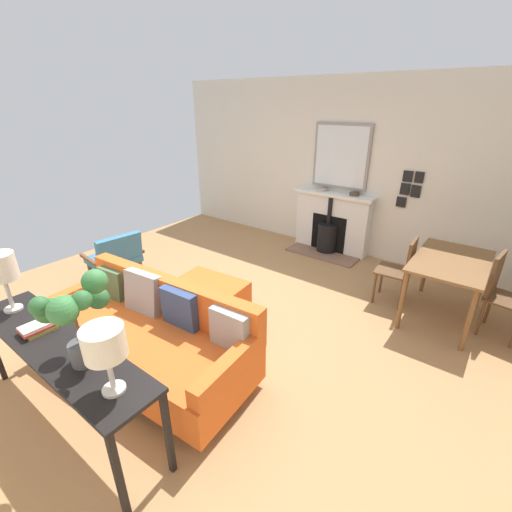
% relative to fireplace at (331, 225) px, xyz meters
% --- Properties ---
extents(ground_plane, '(5.81, 6.31, 0.01)m').
position_rel_fireplace_xyz_m(ground_plane, '(2.68, -0.13, -0.46)').
color(ground_plane, '#A87A4C').
extents(wall_left, '(0.12, 6.31, 2.73)m').
position_rel_fireplace_xyz_m(wall_left, '(-0.22, -0.13, 0.92)').
color(wall_left, beige).
rests_on(wall_left, ground).
extents(fireplace, '(0.64, 1.33, 1.00)m').
position_rel_fireplace_xyz_m(fireplace, '(0.00, 0.00, 0.00)').
color(fireplace, brown).
rests_on(fireplace, ground).
extents(mirror_over_mantel, '(0.04, 0.93, 1.00)m').
position_rel_fireplace_xyz_m(mirror_over_mantel, '(-0.13, 0.00, 1.11)').
color(mirror_over_mantel, gray).
extents(mantel_bowl_near, '(0.17, 0.17, 0.04)m').
position_rel_fireplace_xyz_m(mantel_bowl_near, '(-0.04, -0.22, 0.58)').
color(mantel_bowl_near, '#9E9384').
rests_on(mantel_bowl_near, fireplace).
extents(mantel_bowl_far, '(0.16, 0.16, 0.05)m').
position_rel_fireplace_xyz_m(mantel_bowl_far, '(-0.04, 0.33, 0.58)').
color(mantel_bowl_far, '#47382D').
rests_on(mantel_bowl_far, fireplace).
extents(sofa, '(1.04, 2.16, 0.84)m').
position_rel_fireplace_xyz_m(sofa, '(3.67, -0.06, -0.10)').
color(sofa, '#B2B2B7').
rests_on(sofa, ground).
extents(ottoman, '(0.74, 0.88, 0.40)m').
position_rel_fireplace_xyz_m(ottoman, '(2.70, -0.27, -0.20)').
color(ottoman, '#B2B2B7').
rests_on(ottoman, ground).
extents(armchair_accent, '(0.73, 0.66, 0.76)m').
position_rel_fireplace_xyz_m(armchair_accent, '(2.89, -1.80, -0.03)').
color(armchair_accent, brown).
rests_on(armchair_accent, ground).
extents(console_table, '(0.42, 1.98, 0.75)m').
position_rel_fireplace_xyz_m(console_table, '(4.43, -0.05, 0.22)').
color(console_table, black).
rests_on(console_table, ground).
extents(table_lamp_near_end, '(0.24, 0.24, 0.51)m').
position_rel_fireplace_xyz_m(table_lamp_near_end, '(4.43, -0.79, 0.68)').
color(table_lamp_near_end, beige).
rests_on(table_lamp_near_end, console_table).
extents(table_lamp_far_end, '(0.24, 0.24, 0.45)m').
position_rel_fireplace_xyz_m(table_lamp_far_end, '(4.43, 0.69, 0.64)').
color(table_lamp_far_end, beige).
rests_on(table_lamp_far_end, console_table).
extents(potted_plant, '(0.49, 0.45, 0.64)m').
position_rel_fireplace_xyz_m(potted_plant, '(4.40, 0.31, 0.70)').
color(potted_plant, '#4C4C51').
rests_on(potted_plant, console_table).
extents(book_stack, '(0.26, 0.18, 0.07)m').
position_rel_fireplace_xyz_m(book_stack, '(4.43, -0.30, 0.33)').
color(book_stack, olive).
rests_on(book_stack, console_table).
extents(dining_table, '(1.17, 0.74, 0.75)m').
position_rel_fireplace_xyz_m(dining_table, '(1.08, 1.96, 0.20)').
color(dining_table, brown).
rests_on(dining_table, ground).
extents(dining_chair_near_fireplace, '(0.42, 0.42, 0.88)m').
position_rel_fireplace_xyz_m(dining_chair_near_fireplace, '(1.07, 1.46, 0.06)').
color(dining_chair_near_fireplace, brown).
rests_on(dining_chair_near_fireplace, ground).
extents(dining_chair_by_back_wall, '(0.45, 0.45, 0.92)m').
position_rel_fireplace_xyz_m(dining_chair_by_back_wall, '(1.06, 2.47, 0.08)').
color(dining_chair_by_back_wall, brown).
rests_on(dining_chair_by_back_wall, ground).
extents(photo_gallery_row, '(0.02, 0.31, 0.54)m').
position_rel_fireplace_xyz_m(photo_gallery_row, '(-0.14, 1.10, 0.76)').
color(photo_gallery_row, black).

